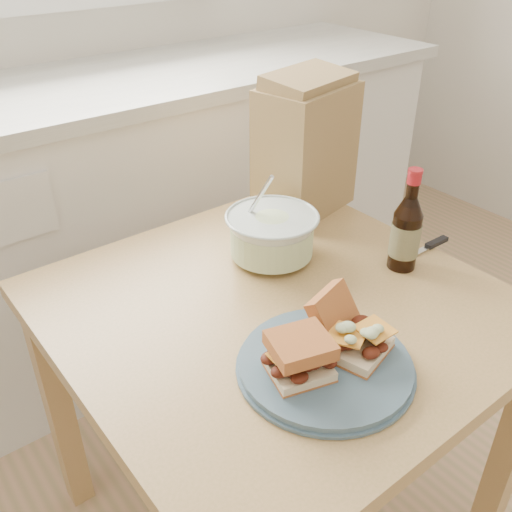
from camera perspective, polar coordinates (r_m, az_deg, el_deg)
cabinet_run at (r=1.96m, az=-15.25°, el=3.03°), size 2.50×0.64×0.94m
dining_table at (r=1.21m, az=2.13°, el=-8.53°), size 0.85×0.85×0.70m
plate at (r=1.00m, az=6.93°, el=-10.78°), size 0.30×0.30×0.02m
sandwich_left at (r=0.94m, az=4.40°, el=-9.92°), size 0.12×0.11×0.07m
sandwich_right at (r=1.01m, az=9.30°, el=-7.43°), size 0.13×0.17×0.09m
coleslaw_bowl at (r=1.26m, az=1.59°, el=1.93°), size 0.21×0.21×0.21m
beer_bottle at (r=1.25m, az=14.76°, el=2.35°), size 0.06×0.06×0.23m
knife at (r=1.38m, az=17.07°, el=1.03°), size 0.17×0.02×0.01m
paper_bag at (r=1.45m, az=4.99°, el=10.53°), size 0.27×0.20×0.32m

